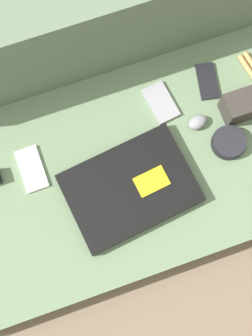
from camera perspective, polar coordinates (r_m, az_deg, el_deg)
ground_plane at (r=1.44m, az=0.00°, el=-1.13°), size 8.00×8.00×0.00m
couch_seat at (r=1.39m, az=0.00°, el=-0.68°), size 1.14×0.61×0.11m
couch_backrest at (r=1.39m, az=-5.74°, el=16.31°), size 1.14×0.20×0.42m
laptop at (r=1.31m, az=0.49°, el=-2.47°), size 0.38×0.29×0.03m
computer_mouse at (r=1.38m, az=8.72°, el=5.55°), size 0.07×0.05×0.03m
speaker_puck at (r=1.37m, az=12.44°, el=3.06°), size 0.10×0.10×0.03m
phone_silver at (r=1.36m, az=-11.42°, el=-0.13°), size 0.07×0.13×0.01m
phone_black at (r=1.40m, az=4.25°, el=7.95°), size 0.08×0.13×0.01m
phone_small at (r=1.44m, az=9.89°, el=10.38°), size 0.08×0.12×0.01m
camera_pouch at (r=1.39m, az=14.32°, el=7.51°), size 0.13×0.07×0.08m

